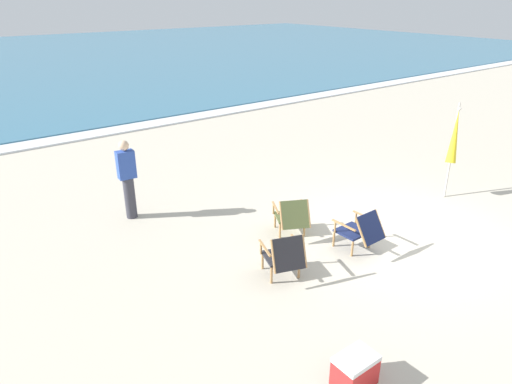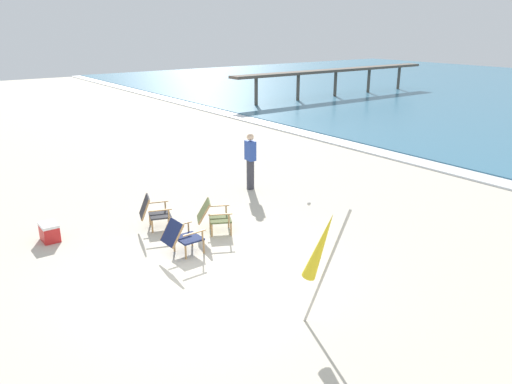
# 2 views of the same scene
# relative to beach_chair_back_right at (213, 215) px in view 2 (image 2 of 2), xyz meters

# --- Properties ---
(ground_plane) EXTENTS (80.00, 80.00, 0.00)m
(ground_plane) POSITION_rel_beach_chair_back_right_xyz_m (1.69, -1.23, -0.42)
(ground_plane) COLOR beige
(surf_band) EXTENTS (80.00, 1.10, 0.06)m
(surf_band) POSITION_rel_beach_chair_back_right_xyz_m (1.69, 9.02, -0.39)
(surf_band) COLOR white
(surf_band) RESTS_ON ground
(beach_chair_back_right) EXTENTS (0.86, 0.94, 0.78)m
(beach_chair_back_right) POSITION_rel_beach_chair_back_right_xyz_m (0.00, 0.00, 0.00)
(beach_chair_back_right) COLOR #515B33
(beach_chair_back_right) RESTS_ON ground
(beach_chair_far_center) EXTENTS (0.77, 0.85, 0.81)m
(beach_chair_far_center) POSITION_rel_beach_chair_back_right_xyz_m (-1.02, -0.99, 0.01)
(beach_chair_far_center) COLOR #28282D
(beach_chair_far_center) RESTS_ON ground
(beach_chair_back_left) EXTENTS (0.61, 0.79, 0.77)m
(beach_chair_back_left) POSITION_rel_beach_chair_back_right_xyz_m (0.60, -1.13, -0.00)
(beach_chair_back_left) COLOR #19234C
(beach_chair_back_left) RESTS_ON ground
(umbrella_furled_yellow) EXTENTS (0.68, 0.49, 2.04)m
(umbrella_furled_yellow) POSITION_rel_beach_chair_back_right_xyz_m (4.12, -0.59, 0.91)
(umbrella_furled_yellow) COLOR #B7B2A8
(umbrella_furled_yellow) RESTS_ON ground
(person_near_chairs) EXTENTS (0.35, 0.23, 1.63)m
(person_near_chairs) POSITION_rel_beach_chair_back_right_xyz_m (-2.09, 2.56, 0.42)
(person_near_chairs) COLOR #383842
(person_near_chairs) RESTS_ON ground
(cooler_box) EXTENTS (0.49, 0.35, 0.40)m
(cooler_box) POSITION_rel_beach_chair_back_right_xyz_m (-1.75, -3.13, -0.22)
(cooler_box) COLOR red
(cooler_box) RESTS_ON ground
(pier_distant) EXTENTS (0.90, 15.89, 1.82)m
(pier_distant) POSITION_rel_beach_chair_back_right_xyz_m (-14.26, 18.07, 1.20)
(pier_distant) COLOR brown
(pier_distant) RESTS_ON ground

